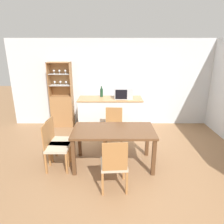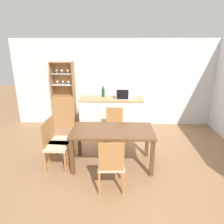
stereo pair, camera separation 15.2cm
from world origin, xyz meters
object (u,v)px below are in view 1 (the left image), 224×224
(dining_table, at_px, (114,134))
(dining_chair_side_left_far, at_px, (59,140))
(display_cabinet, at_px, (63,106))
(dining_chair_head_far, at_px, (114,129))
(microwave, at_px, (124,93))
(dining_chair_head_near, at_px, (114,164))
(wine_bottle, at_px, (102,92))
(dining_chair_side_left_near, at_px, (56,146))

(dining_table, height_order, dining_chair_side_left_far, dining_chair_side_left_far)
(display_cabinet, height_order, dining_chair_head_far, display_cabinet)
(display_cabinet, relative_size, microwave, 4.03)
(dining_chair_side_left_far, bearing_deg, display_cabinet, -165.27)
(display_cabinet, distance_m, dining_table, 2.64)
(dining_table, xyz_separation_m, dining_chair_side_left_far, (-1.14, 0.13, -0.20))
(dining_table, distance_m, dining_chair_head_near, 0.78)
(microwave, xyz_separation_m, wine_bottle, (-0.59, 0.16, -0.02))
(dining_chair_head_far, bearing_deg, display_cabinet, -37.99)
(display_cabinet, height_order, microwave, display_cabinet)
(dining_table, height_order, dining_chair_head_far, dining_chair_head_far)
(dining_table, bearing_deg, dining_chair_side_left_far, 173.51)
(display_cabinet, distance_m, dining_chair_head_near, 3.29)
(dining_chair_head_near, relative_size, wine_bottle, 3.22)
(dining_chair_side_left_near, distance_m, dining_chair_head_near, 1.30)
(dining_chair_head_near, bearing_deg, dining_chair_side_left_near, 147.22)
(dining_table, height_order, dining_chair_head_near, dining_chair_head_near)
(display_cabinet, xyz_separation_m, dining_table, (1.53, -2.15, 0.07))
(microwave, height_order, wine_bottle, wine_bottle)
(dining_chair_side_left_far, bearing_deg, dining_chair_head_near, 56.01)
(dining_chair_head_far, xyz_separation_m, dining_chair_head_near, (-0.00, -1.51, 0.00))
(dining_chair_side_left_near, bearing_deg, display_cabinet, -170.42)
(wine_bottle, bearing_deg, dining_chair_side_left_far, -116.30)
(dining_table, distance_m, wine_bottle, 1.86)
(dining_chair_head_near, xyz_separation_m, wine_bottle, (-0.32, 2.54, 0.64))
(dining_table, bearing_deg, dining_chair_head_near, -89.74)
(wine_bottle, bearing_deg, dining_chair_side_left_near, -113.18)
(display_cabinet, distance_m, dining_chair_side_left_far, 2.07)
(dining_table, relative_size, dining_chair_head_near, 1.69)
(microwave, bearing_deg, dining_chair_head_near, -96.48)
(wine_bottle, bearing_deg, dining_chair_head_near, -82.73)
(dining_chair_side_left_near, height_order, dining_chair_head_far, same)
(display_cabinet, xyz_separation_m, microwave, (1.80, -0.54, 0.54))
(dining_chair_side_left_near, bearing_deg, dining_chair_head_near, 60.97)
(dining_chair_head_far, height_order, microwave, microwave)
(dining_chair_head_near, relative_size, microwave, 2.00)
(display_cabinet, height_order, dining_chair_side_left_far, display_cabinet)
(dining_chair_side_left_far, distance_m, wine_bottle, 1.95)
(display_cabinet, bearing_deg, microwave, -16.59)
(dining_table, distance_m, microwave, 1.71)
(microwave, distance_m, wine_bottle, 0.62)
(dining_chair_side_left_far, bearing_deg, dining_table, 87.34)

